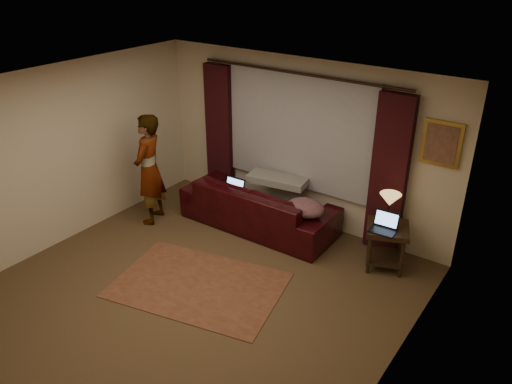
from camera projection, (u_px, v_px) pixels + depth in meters
floor at (196, 294)px, 6.41m from camera, size 5.00×5.00×0.01m
ceiling at (182, 95)px, 5.26m from camera, size 5.00×5.00×0.02m
wall_back at (300, 142)px, 7.66m from camera, size 5.00×0.02×2.60m
wall_left at (60, 157)px, 7.14m from camera, size 0.02×5.00×2.60m
wall_right at (394, 278)px, 4.53m from camera, size 0.02×5.00×2.60m
sheer_curtain at (298, 131)px, 7.53m from camera, size 2.50×0.05×1.80m
drape_left at (220, 133)px, 8.42m from camera, size 0.50×0.14×2.30m
drape_right at (389, 175)px, 6.85m from camera, size 0.50×0.14×2.30m
curtain_rod at (299, 73)px, 7.10m from camera, size 0.04×0.04×3.40m
picture_frame at (442, 144)px, 6.35m from camera, size 0.50×0.04×0.60m
sofa at (259, 198)px, 7.75m from camera, size 2.49×1.11×1.00m
throw_blanket at (278, 164)px, 7.65m from camera, size 0.98×0.52×0.11m
clothing_pile at (305, 208)px, 7.18m from camera, size 0.68×0.59×0.24m
laptop_sofa at (231, 189)px, 7.75m from camera, size 0.36×0.39×0.25m
area_rug at (198, 285)px, 6.56m from camera, size 2.42×1.88×0.01m
end_table at (386, 247)px, 6.82m from camera, size 0.72×0.72×0.63m
tiffany_lamp at (389, 209)px, 6.65m from camera, size 0.32×0.32×0.45m
laptop_table at (384, 223)px, 6.52m from camera, size 0.35×0.38×0.24m
person at (149, 170)px, 7.75m from camera, size 0.67×0.67×1.78m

